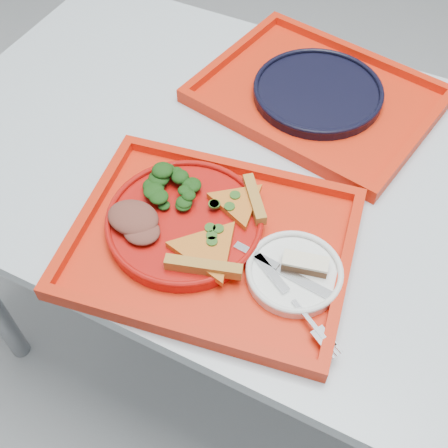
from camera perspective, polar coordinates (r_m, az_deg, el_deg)
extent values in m
plane|color=#9A9CA2|center=(1.66, 7.16, -13.65)|extent=(10.00, 10.00, 0.00)
cube|color=#AFBAC5|center=(1.04, 11.21, 2.88)|extent=(1.60, 0.80, 0.03)
cylinder|color=gray|center=(1.74, -10.12, 10.30)|extent=(0.05, 0.05, 0.72)
cube|color=red|center=(0.92, -1.27, -2.12)|extent=(0.50, 0.42, 0.01)
cube|color=red|center=(1.19, 9.40, 12.48)|extent=(0.51, 0.43, 0.01)
cylinder|color=#A60F0B|center=(0.93, -4.01, 0.10)|extent=(0.26, 0.26, 0.02)
cylinder|color=white|center=(0.88, 7.13, -5.06)|extent=(0.15, 0.15, 0.01)
cylinder|color=black|center=(1.18, 9.49, 13.00)|extent=(0.26, 0.26, 0.02)
ellipsoid|color=black|center=(0.95, -5.31, 3.78)|extent=(0.09, 0.08, 0.04)
ellipsoid|color=brown|center=(0.92, -9.22, 0.65)|extent=(0.09, 0.07, 0.03)
cube|color=#4E2F1A|center=(0.88, 8.23, -4.08)|extent=(0.08, 0.04, 0.02)
cube|color=beige|center=(0.87, 8.30, -3.73)|extent=(0.08, 0.04, 0.00)
cube|color=silver|center=(0.87, 6.32, -4.85)|extent=(0.19, 0.04, 0.01)
cube|color=silver|center=(0.85, 6.97, -7.59)|extent=(0.17, 0.11, 0.01)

